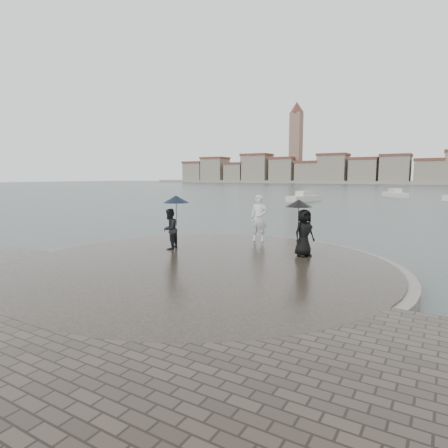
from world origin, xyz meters
The scene contains 8 objects.
ground centered at (0.00, 0.00, 0.00)m, with size 400.00×400.00×0.00m, color #2B3835.
kerb_ring centered at (0.00, 3.50, 0.16)m, with size 12.50×12.50×0.32m, color gray.
quay_tip centered at (0.00, 3.50, 0.18)m, with size 11.90×11.90×0.36m, color #2D261E.
statue centered at (-0.18, 7.99, 1.34)m, with size 0.71×0.47×1.96m, color silver.
visitor_left centered at (-2.21, 4.66, 1.46)m, with size 1.12×1.03×2.04m.
visitor_right centered at (2.43, 6.01, 1.43)m, with size 1.14×1.04×1.95m.
far_skyline centered at (-6.29, 160.71, 5.61)m, with size 260.00×20.00×37.00m.
boats centered at (-0.01, 47.91, 0.38)m, with size 22.11×21.96×1.50m.
Camera 1 is at (6.63, -6.31, 3.10)m, focal length 30.00 mm.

